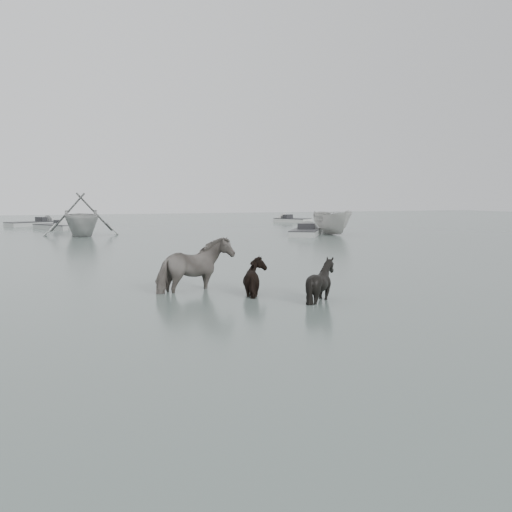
% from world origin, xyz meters
% --- Properties ---
extents(ground, '(140.00, 140.00, 0.00)m').
position_xyz_m(ground, '(0.00, 0.00, 0.00)').
color(ground, '#4F5E57').
rests_on(ground, ground).
extents(pony_pinto, '(2.33, 1.66, 1.80)m').
position_xyz_m(pony_pinto, '(-1.27, 1.26, 0.90)').
color(pony_pinto, black).
rests_on(pony_pinto, ground).
extents(pony_dark, '(1.26, 1.42, 1.31)m').
position_xyz_m(pony_dark, '(0.16, 0.20, 0.66)').
color(pony_dark, black).
rests_on(pony_dark, ground).
extents(pony_black, '(1.26, 1.13, 1.36)m').
position_xyz_m(pony_black, '(1.21, -1.23, 0.68)').
color(pony_black, black).
rests_on(pony_black, ground).
extents(rowboat_trail, '(4.97, 5.69, 2.89)m').
position_xyz_m(rowboat_trail, '(-2.01, 24.75, 1.45)').
color(rowboat_trail, '#A8AAA7').
rests_on(rowboat_trail, ground).
extents(boat_small, '(2.20, 4.74, 1.77)m').
position_xyz_m(boat_small, '(13.56, 19.82, 0.88)').
color(boat_small, '#B8B7B2').
rests_on(boat_small, ground).
extents(skiff_port, '(4.52, 5.65, 0.75)m').
position_xyz_m(skiff_port, '(11.42, 19.57, 0.38)').
color(skiff_port, '#A5A8A6').
rests_on(skiff_port, ground).
extents(skiff_mid, '(4.21, 5.94, 0.75)m').
position_xyz_m(skiff_mid, '(-3.11, 33.09, 0.38)').
color(skiff_mid, '#9C9E9C').
rests_on(skiff_mid, ground).
extents(skiff_star, '(3.84, 5.01, 0.75)m').
position_xyz_m(skiff_star, '(19.04, 37.17, 0.38)').
color(skiff_star, beige).
rests_on(skiff_star, ground).
extents(skiff_far, '(6.20, 4.55, 0.75)m').
position_xyz_m(skiff_far, '(-4.70, 38.95, 0.38)').
color(skiff_far, '#A5A7A4').
rests_on(skiff_far, ground).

